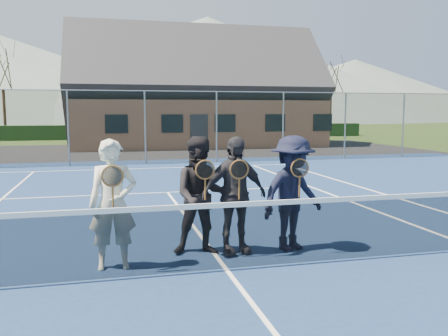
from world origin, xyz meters
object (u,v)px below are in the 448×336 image
at_px(player_c, 234,195).
at_px(player_b, 202,196).
at_px(player_d, 292,193).
at_px(clubhouse, 195,82).
at_px(tennis_net, 226,233).
at_px(player_a, 113,204).

bearing_deg(player_c, player_b, 170.02).
bearing_deg(player_d, clubhouse, 83.24).
height_order(clubhouse, player_b, clubhouse).
height_order(player_b, player_c, same).
xyz_separation_m(player_b, player_c, (0.49, -0.09, 0.00)).
xyz_separation_m(tennis_net, player_d, (1.24, 0.69, 0.38)).
bearing_deg(player_b, tennis_net, -77.71).
bearing_deg(player_c, player_a, -171.39).
relative_size(player_a, player_d, 1.00).
height_order(clubhouse, player_c, clubhouse).
xyz_separation_m(player_a, player_d, (2.73, 0.23, -0.00)).
xyz_separation_m(tennis_net, clubhouse, (4.00, 24.00, 3.45)).
bearing_deg(player_d, player_b, 174.81).
xyz_separation_m(player_b, player_d, (1.42, -0.13, -0.00)).
bearing_deg(player_d, player_c, 177.37).
height_order(player_a, player_d, same).
bearing_deg(clubhouse, player_b, -100.22).
height_order(player_b, player_d, same).
relative_size(clubhouse, player_b, 8.67).
bearing_deg(player_b, player_a, -164.71).
bearing_deg(player_b, player_d, -5.19).
distance_m(player_b, player_c, 0.50).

